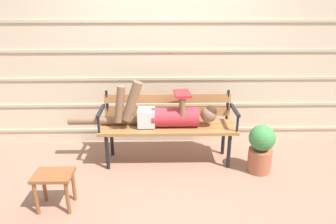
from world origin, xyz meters
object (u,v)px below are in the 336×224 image
object	(u,v)px
reclining_person	(162,114)
footstool	(54,182)
park_bench	(168,121)
potted_plant	(261,148)

from	to	relation	value
reclining_person	footstool	distance (m)	1.38
park_bench	reclining_person	bearing A→B (deg)	-136.98
reclining_person	footstool	world-z (taller)	reclining_person
reclining_person	potted_plant	distance (m)	1.20
reclining_person	potted_plant	bearing A→B (deg)	-12.68
park_bench	footstool	xyz separation A→B (m)	(-1.09, -0.93, -0.22)
reclining_person	footstool	xyz separation A→B (m)	(-1.02, -0.86, -0.34)
reclining_person	potted_plant	xyz separation A→B (m)	(1.13, -0.25, -0.32)
park_bench	potted_plant	world-z (taller)	park_bench
footstool	potted_plant	size ratio (longest dim) A/B	0.64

